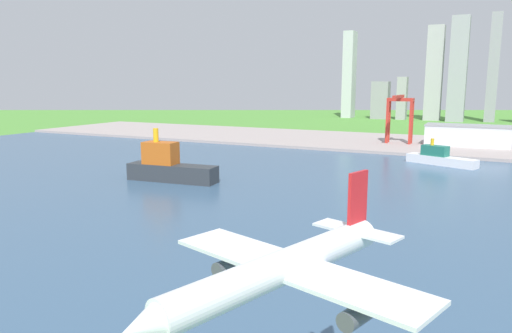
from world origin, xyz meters
TOP-DOWN VIEW (x-y plane):
  - ground_plane at (0.00, 300.00)m, footprint 2400.00×2400.00m
  - water_bay at (0.00, 240.00)m, footprint 840.00×360.00m
  - industrial_pier at (0.00, 490.00)m, footprint 840.00×140.00m
  - airplane_landing at (28.60, 93.73)m, footprint 35.19×39.36m
  - container_barge at (-113.28, 262.01)m, footprint 53.92×17.61m
  - ferry_boat at (19.39, 389.28)m, footprint 47.96×26.85m
  - port_crane_red at (-23.57, 477.45)m, footprint 22.33×43.69m
  - warehouse_main at (31.96, 487.95)m, footprint 68.15×29.02m
  - distant_skyline at (-19.99, 814.35)m, footprint 312.36×71.53m

SIDE VIEW (x-z plane):
  - ground_plane at x=0.00m, z-range 0.00..0.00m
  - water_bay at x=0.00m, z-range 0.00..0.15m
  - industrial_pier at x=0.00m, z-range 0.00..2.50m
  - ferry_boat at x=19.39m, z-range -3.91..13.61m
  - container_barge at x=-113.28m, z-range -6.69..23.16m
  - warehouse_main at x=31.96m, z-range 2.52..20.28m
  - port_crane_red at x=-23.57m, z-range 11.48..54.22m
  - airplane_landing at x=28.60m, z-range 27.44..40.43m
  - distant_skyline at x=-19.99m, z-range -15.17..138.81m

